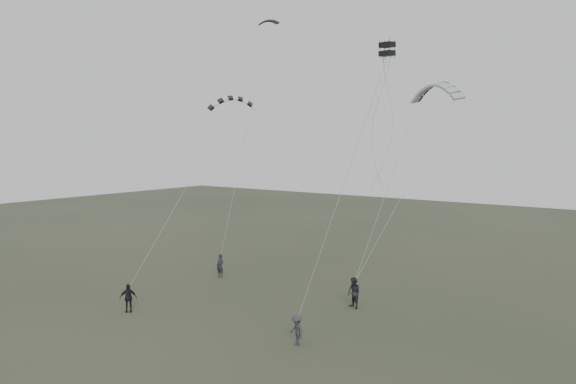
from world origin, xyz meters
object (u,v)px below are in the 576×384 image
Objects in this scene: kite_dark_small at (269,21)px; kite_pale_large at (436,84)px; kite_box at (387,49)px; flyer_right at (354,293)px; kite_striped at (233,98)px; flyer_far at (297,330)px; flyer_center at (128,298)px; flyer_left at (220,266)px.

kite_dark_small is 0.37× the size of kite_pale_large.
kite_dark_small reaches higher than kite_box.
flyer_right is 0.57× the size of kite_striped.
flyer_right is 15.00m from kite_box.
flyer_right is at bearing -41.17° from kite_striped.
kite_pale_large is (1.60, 8.87, 13.52)m from flyer_right.
flyer_right is 16.25m from kite_pale_large.
flyer_center is at bearing -148.27° from flyer_far.
flyer_left is 0.53× the size of kite_striped.
flyer_left is 1.11× the size of kite_dark_small.
kite_dark_small reaches higher than flyer_center.
flyer_center is at bearing -106.00° from kite_dark_small.
flyer_left is 1.03× the size of flyer_center.
flyer_center is 21.13m from kite_box.
flyer_left is 12.31m from flyer_right.
flyer_far is 2.16× the size of kite_box.
kite_striped is at bearing 171.05° from flyer_far.
flyer_center is 15.06m from kite_striped.
flyer_right is 1.25× the size of flyer_far.
kite_box reaches higher than kite_pale_large.
kite_dark_small is at bearing 176.71° from flyer_right.
kite_box is at bearing -14.70° from flyer_left.
kite_dark_small is 2.27× the size of kite_box.
flyer_left is at bearing 53.02° from flyer_center.
kite_pale_large is at bearing 9.60° from flyer_center.
kite_pale_large is (12.82, 3.07, -5.49)m from kite_dark_small.
flyer_left is at bearing -128.24° from kite_pale_large.
flyer_left reaches higher than flyer_center.
kite_dark_small reaches higher than flyer_left.
kite_striped is (-9.39, -0.61, 12.47)m from flyer_right.
kite_box is at bearing -55.10° from kite_striped.
flyer_center is at bearing -145.04° from kite_striped.
kite_dark_small is at bearing 77.04° from flyer_left.
flyer_far is at bearing -60.07° from flyer_right.
kite_box is (3.45, -2.92, 14.30)m from flyer_right.
flyer_right reaches higher than flyer_left.
flyer_left is 0.41× the size of kite_pale_large.
kite_box is at bearing 82.99° from flyer_far.
flyer_right reaches higher than flyer_center.
kite_box is at bearing -22.90° from flyer_center.
flyer_far is 0.46× the size of kite_striped.
flyer_right is at bearing -78.03° from kite_pale_large.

